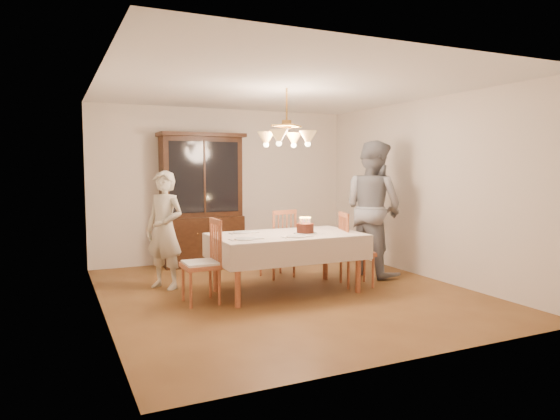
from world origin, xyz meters
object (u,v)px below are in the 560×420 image
chair_far_side (278,247)px  birthday_cake (305,229)px  china_hutch (202,202)px  dining_table (287,240)px  elderly_woman (165,230)px

chair_far_side → birthday_cake: size_ratio=3.33×
chair_far_side → china_hutch: bearing=117.6°
chair_far_side → birthday_cake: (-0.04, -0.94, 0.38)m
dining_table → birthday_cake: bearing=-22.3°
dining_table → china_hutch: (-0.47, 2.25, 0.36)m
dining_table → china_hutch: china_hutch is taller
elderly_woman → birthday_cake: 1.87m
dining_table → chair_far_side: size_ratio=1.90×
china_hutch → chair_far_side: size_ratio=2.16×
china_hutch → birthday_cake: 2.46m
dining_table → elderly_woman: elderly_woman is taller
china_hutch → birthday_cake: bearing=-73.5°
china_hutch → chair_far_side: bearing=-62.4°
chair_far_side → elderly_woman: (-1.64, 0.02, 0.34)m
dining_table → elderly_woman: (-1.38, 0.87, 0.10)m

